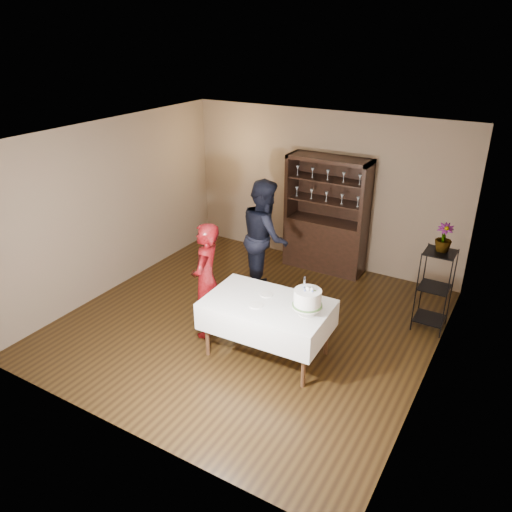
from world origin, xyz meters
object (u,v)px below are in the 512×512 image
(cake, at_px, (307,299))
(potted_plant, at_px, (444,238))
(man, at_px, (265,236))
(cake_table, at_px, (267,315))
(china_hutch, at_px, (326,233))
(woman, at_px, (206,280))
(plant_etagere, at_px, (435,287))

(cake, distance_m, potted_plant, 2.15)
(man, bearing_deg, cake_table, 174.53)
(man, bearing_deg, potted_plant, -121.39)
(china_hutch, bearing_deg, potted_plant, -25.86)
(cake, bearing_deg, woman, 178.17)
(woman, height_order, man, man)
(cake_table, distance_m, cake, 0.67)
(man, xyz_separation_m, potted_plant, (2.61, 0.20, 0.46))
(man, bearing_deg, china_hutch, -59.39)
(china_hutch, xyz_separation_m, man, (-0.53, -1.21, 0.26))
(cake_table, bearing_deg, woman, 177.42)
(plant_etagere, bearing_deg, cake_table, -134.18)
(plant_etagere, xyz_separation_m, cake_table, (-1.69, -1.74, -0.05))
(plant_etagere, bearing_deg, potted_plant, 84.25)
(china_hutch, distance_m, woman, 2.81)
(cake_table, relative_size, man, 0.87)
(cake_table, height_order, man, man)
(plant_etagere, distance_m, man, 2.63)
(cake_table, height_order, woman, woman)
(cake, bearing_deg, cake_table, 179.49)
(potted_plant, bearing_deg, plant_etagere, -95.75)
(potted_plant, bearing_deg, woman, -146.92)
(woman, bearing_deg, china_hutch, 151.20)
(man, height_order, potted_plant, man)
(woman, relative_size, man, 0.89)
(china_hutch, bearing_deg, cake, -71.38)
(cake_table, bearing_deg, cake, -0.51)
(cake, bearing_deg, potted_plant, 57.31)
(cake_table, bearing_deg, potted_plant, 46.43)
(china_hutch, height_order, cake_table, china_hutch)
(woman, bearing_deg, potted_plant, 106.15)
(plant_etagere, bearing_deg, china_hutch, 153.17)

